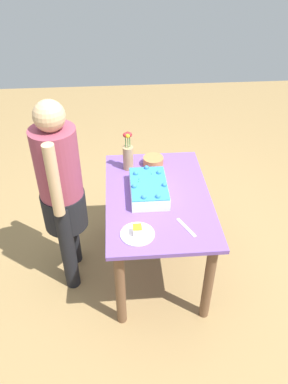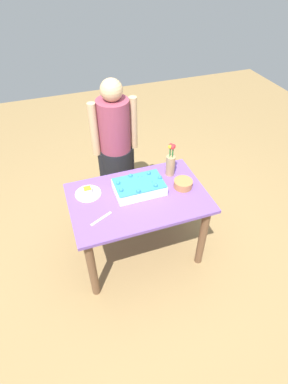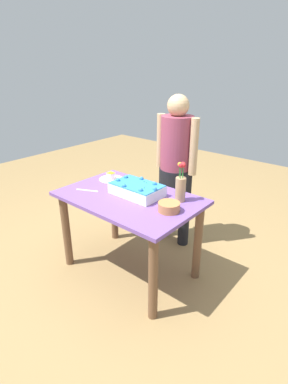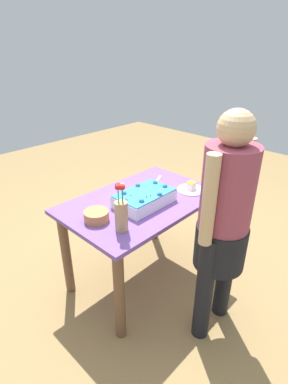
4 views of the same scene
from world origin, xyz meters
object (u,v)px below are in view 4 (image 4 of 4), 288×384
at_px(sheet_cake, 144,198).
at_px(fruit_bowl, 96,216).
at_px(cake_knife, 158,180).
at_px(flower_vase, 121,212).
at_px(serving_plate_with_slice, 191,188).
at_px(person_standing, 224,219).

height_order(sheet_cake, fruit_bowl, sheet_cake).
relative_size(cake_knife, flower_vase, 0.62).
relative_size(serving_plate_with_slice, cake_knife, 1.11).
distance_m(cake_knife, person_standing, 0.90).
distance_m(sheet_cake, cake_knife, 0.44).
height_order(cake_knife, person_standing, person_standing).
bearing_deg(serving_plate_with_slice, flower_vase, 1.71).
relative_size(serving_plate_with_slice, person_standing, 0.15).
bearing_deg(cake_knife, sheet_cake, -176.93).
relative_size(serving_plate_with_slice, flower_vase, 0.69).
distance_m(serving_plate_with_slice, flower_vase, 0.77).
height_order(sheet_cake, person_standing, person_standing).
relative_size(serving_plate_with_slice, fruit_bowl, 1.34).
relative_size(fruit_bowl, person_standing, 0.11).
xyz_separation_m(cake_knife, flower_vase, (0.72, 0.34, 0.12)).
bearing_deg(flower_vase, serving_plate_with_slice, -178.29).
bearing_deg(sheet_cake, fruit_bowl, -10.63).
height_order(serving_plate_with_slice, flower_vase, flower_vase).
bearing_deg(sheet_cake, person_standing, 93.70).
height_order(serving_plate_with_slice, person_standing, person_standing).
relative_size(flower_vase, fruit_bowl, 1.94).
bearing_deg(fruit_bowl, person_standing, 121.48).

